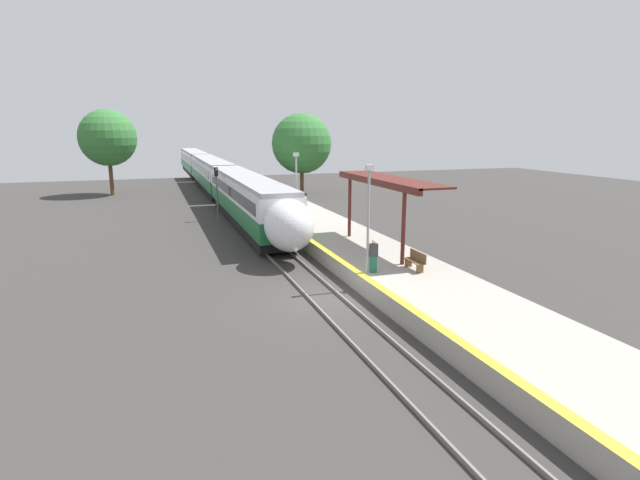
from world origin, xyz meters
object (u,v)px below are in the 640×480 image
at_px(person_waiting, 374,255).
at_px(railway_signal, 217,188).
at_px(lamppost_near, 368,211).
at_px(lamppost_mid, 296,184).
at_px(train, 213,174).
at_px(platform_bench, 416,260).

xyz_separation_m(person_waiting, railway_signal, (-4.50, 20.57, 1.00)).
xyz_separation_m(person_waiting, lamppost_near, (-0.24, 0.14, 2.06)).
height_order(lamppost_near, lamppost_mid, same).
bearing_deg(railway_signal, lamppost_near, -78.22).
height_order(railway_signal, lamppost_near, lamppost_near).
distance_m(train, platform_bench, 40.15).
xyz_separation_m(railway_signal, lamppost_mid, (4.26, -8.59, 1.07)).
bearing_deg(lamppost_mid, train, 94.79).
bearing_deg(train, railway_signal, -95.82).
bearing_deg(lamppost_near, platform_bench, -8.73).
distance_m(person_waiting, lamppost_mid, 12.16).
bearing_deg(railway_signal, lamppost_mid, -63.62).
xyz_separation_m(train, platform_bench, (4.66, -39.87, -0.90)).
height_order(train, person_waiting, train).
relative_size(platform_bench, lamppost_near, 0.29).
bearing_deg(person_waiting, platform_bench, -5.86).
height_order(person_waiting, lamppost_mid, lamppost_mid).
bearing_deg(train, person_waiting, -86.31).
xyz_separation_m(train, person_waiting, (2.56, -39.65, -0.54)).
bearing_deg(lamppost_mid, lamppost_near, -90.00).
height_order(train, lamppost_near, lamppost_near).
height_order(railway_signal, lamppost_mid, lamppost_mid).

